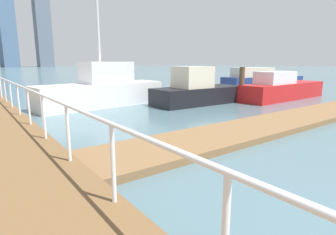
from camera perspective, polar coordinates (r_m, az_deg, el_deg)
ground_plane at (r=18.51m, az=-22.08°, el=3.84°), size 300.00×300.00×0.00m
floating_dock at (r=10.29m, az=21.58°, el=-1.16°), size 15.10×2.00×0.18m
boardwalk_railing at (r=7.96m, az=-26.22°, el=3.49°), size 0.06×28.37×1.08m
dock_piling_2 at (r=15.55m, az=15.16°, el=6.60°), size 0.29×0.29×1.95m
moored_boat_1 at (r=17.84m, az=22.81°, el=5.58°), size 7.00×1.84×1.68m
moored_boat_2 at (r=14.31m, az=-13.57°, el=5.75°), size 6.73×2.62×9.42m
moored_boat_3 at (r=14.69m, az=6.16°, el=5.55°), size 5.27×1.99×1.99m
moored_boat_4 at (r=24.04m, az=18.88°, el=7.33°), size 7.61×3.13×1.78m
skyline_tower_4 at (r=154.96m, az=-24.94°, el=18.19°), size 7.37×11.88×45.89m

